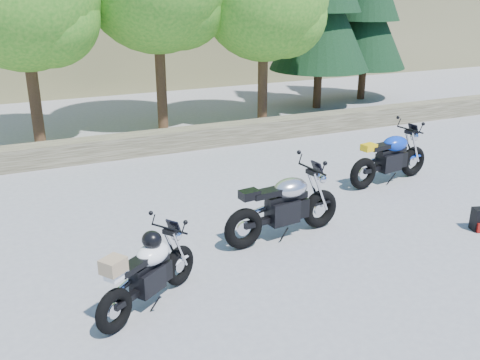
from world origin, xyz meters
name	(u,v)px	position (x,y,z in m)	size (l,w,h in m)	color
ground	(255,248)	(0.00, 0.00, 0.00)	(90.00, 90.00, 0.00)	gray
stone_wall	(156,142)	(0.00, 5.50, 0.25)	(22.00, 0.55, 0.50)	#46402E
conifer_far	(368,2)	(8.40, 8.80, 3.27)	(2.82, 2.82, 6.27)	#382314
silver_bike	(284,207)	(0.59, 0.16, 0.52)	(2.14, 0.68, 1.07)	black
white_bike	(148,272)	(-1.89, -0.88, 0.49)	(1.54, 1.13, 0.99)	black
blue_bike	(390,158)	(3.76, 1.53, 0.51)	(2.09, 0.66, 1.05)	black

